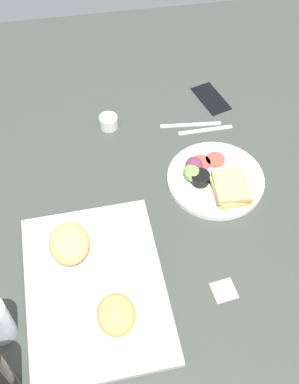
% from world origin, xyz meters
% --- Properties ---
extents(ground_plane, '(1.90, 1.50, 0.03)m').
position_xyz_m(ground_plane, '(0.00, 0.00, -0.01)').
color(ground_plane, '#383D38').
extents(serving_tray, '(0.46, 0.35, 0.02)m').
position_xyz_m(serving_tray, '(-0.22, 0.20, 0.01)').
color(serving_tray, '#B2B2AD').
rests_on(serving_tray, ground_plane).
extents(bread_plate_near, '(0.22, 0.22, 0.08)m').
position_xyz_m(bread_plate_near, '(-0.32, 0.16, 0.04)').
color(bread_plate_near, white).
rests_on(bread_plate_near, serving_tray).
extents(bread_plate_far, '(0.20, 0.20, 0.09)m').
position_xyz_m(bread_plate_far, '(-0.12, 0.25, 0.05)').
color(bread_plate_far, white).
rests_on(bread_plate_far, serving_tray).
extents(plate_with_salad, '(0.27, 0.27, 0.05)m').
position_xyz_m(plate_with_salad, '(0.05, -0.16, 0.02)').
color(plate_with_salad, white).
rests_on(plate_with_salad, ground_plane).
extents(espresso_cup, '(0.06, 0.06, 0.04)m').
position_xyz_m(espresso_cup, '(0.32, 0.11, 0.02)').
color(espresso_cup, silver).
rests_on(espresso_cup, ground_plane).
extents(fork, '(0.02, 0.17, 0.01)m').
position_xyz_m(fork, '(0.26, -0.19, 0.00)').
color(fork, '#B7B7BC').
rests_on(fork, ground_plane).
extents(knife, '(0.03, 0.19, 0.01)m').
position_xyz_m(knife, '(0.29, -0.15, 0.00)').
color(knife, '#B7B7BC').
rests_on(knife, ground_plane).
extents(cell_phone, '(0.16, 0.11, 0.01)m').
position_xyz_m(cell_phone, '(0.39, -0.24, 0.00)').
color(cell_phone, black).
rests_on(cell_phone, ground_plane).
extents(sticky_note, '(0.06, 0.06, 0.00)m').
position_xyz_m(sticky_note, '(-0.27, -0.10, 0.00)').
color(sticky_note, pink).
rests_on(sticky_note, ground_plane).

